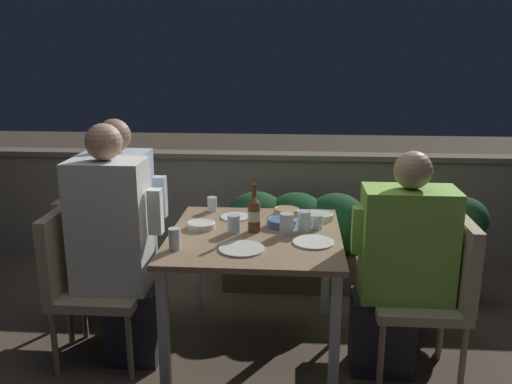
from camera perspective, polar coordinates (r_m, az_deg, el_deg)
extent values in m
plane|color=brown|center=(3.31, -0.10, -15.91)|extent=(16.00, 16.00, 0.00)
cube|color=gray|center=(4.41, 1.27, -1.83)|extent=(9.00, 0.14, 0.85)
cube|color=#706656|center=(4.30, 1.30, 3.87)|extent=(9.00, 0.18, 0.04)
cube|color=#937556|center=(3.02, -0.11, -4.68)|extent=(0.95, 0.99, 0.03)
cube|color=silver|center=(2.83, -9.70, -14.15)|extent=(0.05, 0.05, 0.67)
cube|color=silver|center=(2.76, 8.29, -14.85)|extent=(0.05, 0.05, 0.67)
cube|color=silver|center=(3.61, -6.35, -7.34)|extent=(0.05, 0.05, 0.67)
cube|color=silver|center=(3.56, 7.35, -7.72)|extent=(0.05, 0.05, 0.67)
cube|color=brown|center=(4.03, 4.15, -7.85)|extent=(1.04, 0.36, 0.28)
ellipsoid|color=#194723|center=(3.92, 0.07, -3.18)|extent=(0.47, 0.47, 0.44)
ellipsoid|color=#194723|center=(3.91, 4.25, -3.27)|extent=(0.47, 0.47, 0.44)
ellipsoid|color=#194723|center=(3.92, 8.43, -3.34)|extent=(0.47, 0.47, 0.44)
cube|color=tan|center=(3.14, -15.88, -9.99)|extent=(0.46, 0.46, 0.05)
cube|color=tan|center=(3.12, -19.78, -5.62)|extent=(0.06, 0.46, 0.44)
cylinder|color=#9E8966|center=(3.14, -20.44, -14.77)|extent=(0.03, 0.03, 0.38)
cylinder|color=#9E8966|center=(3.01, -13.17, -15.61)|extent=(0.03, 0.03, 0.38)
cylinder|color=#9E8966|center=(3.47, -17.68, -11.59)|extent=(0.03, 0.03, 0.38)
cylinder|color=#9E8966|center=(3.34, -11.10, -12.17)|extent=(0.03, 0.03, 0.38)
cube|color=#282833|center=(3.17, -12.66, -13.35)|extent=(0.28, 0.23, 0.43)
cube|color=white|center=(2.98, -15.13, -3.45)|extent=(0.40, 0.26, 0.71)
cube|color=white|center=(2.88, -10.54, -2.03)|extent=(0.07, 0.07, 0.24)
sphere|color=tan|center=(2.87, -15.74, 5.10)|extent=(0.19, 0.19, 0.19)
cube|color=tan|center=(3.44, -14.93, -7.64)|extent=(0.46, 0.46, 0.05)
cube|color=tan|center=(3.43, -18.47, -3.66)|extent=(0.06, 0.46, 0.44)
cylinder|color=#9E8966|center=(3.43, -19.04, -12.02)|extent=(0.03, 0.03, 0.38)
cylinder|color=#9E8966|center=(3.30, -12.42, -12.65)|extent=(0.03, 0.03, 0.38)
cylinder|color=#9E8966|center=(3.76, -16.65, -9.32)|extent=(0.03, 0.03, 0.38)
cylinder|color=#9E8966|center=(3.64, -10.62, -9.76)|extent=(0.03, 0.03, 0.38)
cube|color=#282833|center=(3.47, -12.01, -10.73)|extent=(0.26, 0.23, 0.43)
cube|color=silver|center=(3.30, -14.21, -1.78)|extent=(0.37, 0.26, 0.69)
cube|color=silver|center=(3.20, -10.05, -0.49)|extent=(0.07, 0.07, 0.24)
sphere|color=#99755B|center=(3.20, -14.71, 5.78)|extent=(0.19, 0.19, 0.19)
cube|color=tan|center=(3.03, 16.53, -10.98)|extent=(0.46, 0.46, 0.05)
cube|color=tan|center=(2.99, 20.78, -6.66)|extent=(0.06, 0.46, 0.44)
cylinder|color=#9E8966|center=(2.92, 13.01, -16.59)|extent=(0.03, 0.03, 0.38)
cylinder|color=#9E8966|center=(3.01, 20.93, -16.24)|extent=(0.03, 0.03, 0.38)
cylinder|color=#9E8966|center=(3.27, 11.96, -12.90)|extent=(0.03, 0.03, 0.38)
cylinder|color=#9E8966|center=(3.35, 18.99, -12.73)|extent=(0.03, 0.03, 0.38)
cube|color=#282833|center=(3.08, 13.08, -14.22)|extent=(0.33, 0.23, 0.43)
cube|color=#8CCC4C|center=(2.89, 15.64, -5.31)|extent=(0.47, 0.26, 0.59)
cube|color=#8CCC4C|center=(2.83, 10.76, -3.94)|extent=(0.07, 0.07, 0.24)
sphere|color=tan|center=(2.78, 16.20, 2.22)|extent=(0.19, 0.19, 0.19)
cube|color=tan|center=(3.31, 14.89, -8.53)|extent=(0.46, 0.46, 0.05)
cube|color=tan|center=(3.27, 18.74, -4.58)|extent=(0.06, 0.46, 0.44)
cylinder|color=#9E8966|center=(3.20, 11.63, -13.54)|extent=(0.03, 0.03, 0.38)
cylinder|color=#9E8966|center=(3.27, 18.84, -13.35)|extent=(0.03, 0.03, 0.38)
cylinder|color=#9E8966|center=(3.55, 10.83, -10.44)|extent=(0.03, 0.03, 0.38)
cylinder|color=#9E8966|center=(3.62, 17.28, -10.36)|extent=(0.03, 0.03, 0.38)
cylinder|color=brown|center=(3.02, -0.21, -2.65)|extent=(0.07, 0.07, 0.17)
cylinder|color=beige|center=(3.02, -0.21, -2.50)|extent=(0.07, 0.07, 0.06)
cone|color=brown|center=(2.99, -0.21, -0.79)|extent=(0.07, 0.07, 0.03)
cylinder|color=brown|center=(2.98, -0.22, 0.18)|extent=(0.03, 0.03, 0.07)
cylinder|color=silver|center=(2.78, -1.52, -5.98)|extent=(0.24, 0.24, 0.01)
cylinder|color=white|center=(3.29, -2.17, -2.64)|extent=(0.18, 0.18, 0.01)
cylinder|color=white|center=(2.89, 6.05, -5.27)|extent=(0.22, 0.22, 0.01)
cylinder|color=#4C709E|center=(3.13, 2.70, -3.24)|extent=(0.17, 0.17, 0.04)
torus|color=#4C709E|center=(3.13, 2.71, -2.93)|extent=(0.17, 0.17, 0.01)
cylinder|color=silver|center=(3.11, -5.79, -3.51)|extent=(0.16, 0.16, 0.03)
torus|color=silver|center=(3.11, -5.79, -3.29)|extent=(0.16, 0.16, 0.01)
cylinder|color=beige|center=(3.28, 6.67, -2.56)|extent=(0.17, 0.17, 0.04)
torus|color=beige|center=(3.27, 6.68, -2.32)|extent=(0.17, 0.17, 0.01)
cylinder|color=tan|center=(3.34, 3.23, -2.09)|extent=(0.16, 0.16, 0.04)
torus|color=tan|center=(3.34, 3.23, -1.82)|extent=(0.16, 0.16, 0.01)
cylinder|color=silver|center=(2.80, -8.58, -4.91)|extent=(0.06, 0.06, 0.11)
cylinder|color=silver|center=(3.42, -4.63, -1.28)|extent=(0.06, 0.06, 0.09)
cylinder|color=silver|center=(2.99, 3.24, -3.37)|extent=(0.08, 0.08, 0.12)
cylinder|color=silver|center=(3.02, -2.35, -3.36)|extent=(0.07, 0.07, 0.10)
cylinder|color=silver|center=(3.10, 6.47, -3.15)|extent=(0.06, 0.06, 0.08)
cylinder|color=silver|center=(3.05, 5.07, -3.07)|extent=(0.08, 0.08, 0.12)
cylinder|color=#B2A899|center=(3.98, 20.39, -9.28)|extent=(0.22, 0.22, 0.26)
cylinder|color=#47331E|center=(3.89, 20.72, -6.00)|extent=(0.03, 0.03, 0.23)
ellipsoid|color=#194723|center=(3.82, 21.05, -2.62)|extent=(0.31, 0.31, 0.28)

